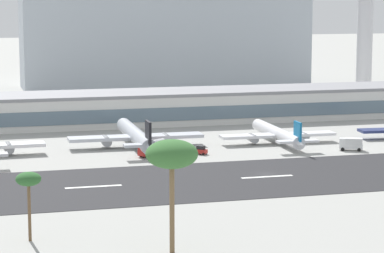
{
  "coord_description": "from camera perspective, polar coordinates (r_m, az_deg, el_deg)",
  "views": [
    {
      "loc": [
        -65.9,
        -179.05,
        39.38
      ],
      "look_at": [
        -7.21,
        37.33,
        5.74
      ],
      "focal_mm": 80.25,
      "sensor_mm": 36.0,
      "label": 1
    }
  ],
  "objects": [
    {
      "name": "palm_tree_1",
      "position": [
        131.81,
        -1.35,
        -1.94
      ],
      "size": [
        8.14,
        8.14,
        17.9
      ],
      "color": "brown",
      "rests_on": "ground_plane"
    },
    {
      "name": "palm_tree_2",
      "position": [
        141.76,
        -10.81,
        -3.58
      ],
      "size": [
        4.17,
        4.17,
        11.48
      ],
      "color": "brown",
      "rests_on": "ground_plane"
    },
    {
      "name": "runway_centreline_dash_4",
      "position": [
        191.49,
        5.01,
        -3.34
      ],
      "size": [
        12.0,
        1.2,
        0.01
      ],
      "primitive_type": "cube",
      "color": "white",
      "rests_on": "runway_strip"
    },
    {
      "name": "runway_strip",
      "position": [
        191.82,
        5.27,
        -3.34
      ],
      "size": [
        800.0,
        39.13,
        0.08
      ],
      "primitive_type": "cube",
      "color": "#262628",
      "rests_on": "ground_plane"
    },
    {
      "name": "runway_centreline_dash_3",
      "position": [
        182.02,
        -6.56,
        -3.99
      ],
      "size": [
        12.0,
        1.2,
        0.01
      ],
      "primitive_type": "cube",
      "color": "white",
      "rests_on": "runway_strip"
    },
    {
      "name": "ground_plane",
      "position": [
        194.82,
        4.93,
        -3.16
      ],
      "size": [
        1400.0,
        1400.0,
        0.0
      ],
      "primitive_type": "plane",
      "color": "#9E9E99"
    },
    {
      "name": "service_fuel_truck_2",
      "position": [
        216.41,
        -2.63,
        -1.41
      ],
      "size": [
        8.44,
        7.04,
        3.95
      ],
      "rotation": [
        0.0,
        0.0,
        3.76
      ],
      "color": "#B2231E",
      "rests_on": "ground_plane"
    },
    {
      "name": "service_box_truck_1",
      "position": [
        227.37,
        10.52,
        -1.13
      ],
      "size": [
        6.44,
        4.81,
        3.25
      ],
      "rotation": [
        0.0,
        0.0,
        2.68
      ],
      "color": "white",
      "rests_on": "ground_plane"
    },
    {
      "name": "control_tower",
      "position": [
        343.63,
        11.45,
        7.08
      ],
      "size": [
        12.3,
        12.3,
        51.64
      ],
      "color": "silver",
      "rests_on": "ground_plane"
    },
    {
      "name": "distant_hotel_block",
      "position": [
        387.38,
        -1.7,
        6.16
      ],
      "size": [
        128.65,
        29.02,
        46.73
      ],
      "primitive_type": "cube",
      "color": "#A8B2BC",
      "rests_on": "ground_plane"
    },
    {
      "name": "airliner_black_tail_gate_1",
      "position": [
        228.12,
        -3.7,
        -0.66
      ],
      "size": [
        36.22,
        45.04,
        9.4
      ],
      "rotation": [
        0.0,
        0.0,
        1.55
      ],
      "color": "silver",
      "rests_on": "ground_plane"
    },
    {
      "name": "terminal_building",
      "position": [
        274.17,
        -1.41,
        1.34
      ],
      "size": [
        220.48,
        22.87,
        10.14
      ],
      "color": "silver",
      "rests_on": "ground_plane"
    },
    {
      "name": "service_baggage_tug_0",
      "position": [
        218.07,
        0.59,
        -1.59
      ],
      "size": [
        3.43,
        3.35,
        2.2
      ],
      "rotation": [
        0.0,
        0.0,
        5.53
      ],
      "color": "#B2231E",
      "rests_on": "ground_plane"
    },
    {
      "name": "airliner_blue_tail_gate_2",
      "position": [
        234.72,
        5.8,
        -0.53
      ],
      "size": [
        32.39,
        38.75,
        8.09
      ],
      "rotation": [
        0.0,
        0.0,
        1.55
      ],
      "color": "silver",
      "rests_on": "ground_plane"
    }
  ]
}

